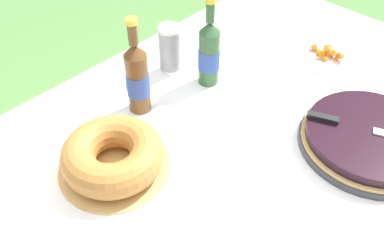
{
  "coord_description": "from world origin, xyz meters",
  "views": [
    {
      "loc": [
        -0.74,
        -0.55,
        1.65
      ],
      "look_at": [
        -0.09,
        0.07,
        0.82
      ],
      "focal_mm": 40.0,
      "sensor_mm": 36.0,
      "label": 1
    }
  ],
  "objects": [
    {
      "name": "serving_knife",
      "position": [
        0.22,
        -0.3,
        0.82
      ],
      "size": [
        0.17,
        0.35,
        0.01
      ],
      "rotation": [
        0.0,
        0.0,
        5.11
      ],
      "color": "silver",
      "rests_on": "berry_tart"
    },
    {
      "name": "snack_plate_near",
      "position": [
        0.55,
        -0.01,
        0.77
      ],
      "size": [
        0.24,
        0.24,
        0.06
      ],
      "color": "white",
      "rests_on": "tablecloth"
    },
    {
      "name": "bundt_cake",
      "position": [
        -0.33,
        0.14,
        0.81
      ],
      "size": [
        0.31,
        0.31,
        0.1
      ],
      "color": "tan",
      "rests_on": "tablecloth"
    },
    {
      "name": "cider_bottle_amber",
      "position": [
        -0.11,
        0.28,
        0.88
      ],
      "size": [
        0.07,
        0.07,
        0.32
      ],
      "color": "brown",
      "rests_on": "tablecloth"
    },
    {
      "name": "berry_tart",
      "position": [
        0.23,
        -0.33,
        0.79
      ],
      "size": [
        0.4,
        0.4,
        0.06
      ],
      "color": "#38383D",
      "rests_on": "tablecloth"
    },
    {
      "name": "cider_bottle_green",
      "position": [
        0.14,
        0.21,
        0.87
      ],
      "size": [
        0.07,
        0.07,
        0.31
      ],
      "color": "#2D562D",
      "rests_on": "tablecloth"
    },
    {
      "name": "tablecloth",
      "position": [
        0.0,
        0.0,
        0.74
      ],
      "size": [
        1.86,
        1.13,
        0.1
      ],
      "color": "white",
      "rests_on": "garden_table"
    },
    {
      "name": "garden_table",
      "position": [
        0.0,
        0.0,
        0.69
      ],
      "size": [
        1.85,
        1.12,
        0.75
      ],
      "color": "brown",
      "rests_on": "ground_plane"
    },
    {
      "name": "cup_stack",
      "position": [
        0.1,
        0.35,
        0.85
      ],
      "size": [
        0.07,
        0.07,
        0.18
      ],
      "color": "white",
      "rests_on": "tablecloth"
    }
  ]
}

